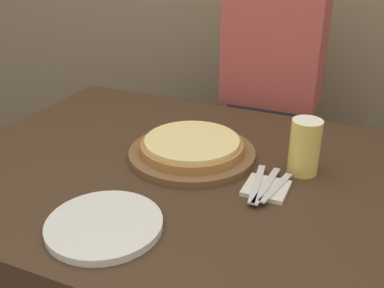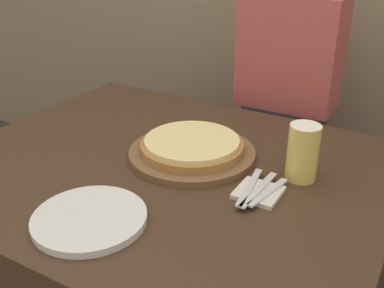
{
  "view_description": "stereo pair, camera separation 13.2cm",
  "coord_description": "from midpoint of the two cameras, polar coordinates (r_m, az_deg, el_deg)",
  "views": [
    {
      "loc": [
        0.52,
        -1.01,
        1.33
      ],
      "look_at": [
        0.05,
        0.08,
        0.75
      ],
      "focal_mm": 42.0,
      "sensor_mm": 36.0,
      "label": 1
    },
    {
      "loc": [
        0.64,
        -0.95,
        1.33
      ],
      "look_at": [
        0.05,
        0.08,
        0.75
      ],
      "focal_mm": 42.0,
      "sensor_mm": 36.0,
      "label": 2
    }
  ],
  "objects": [
    {
      "name": "fork",
      "position": [
        1.17,
        10.55,
        -5.48
      ],
      "size": [
        0.04,
        0.2,
        0.0
      ],
      "color": "silver",
      "rests_on": "napkin_stack"
    },
    {
      "name": "dining_table",
      "position": [
        1.5,
        -0.55,
        -14.63
      ],
      "size": [
        1.24,
        1.02,
        0.71
      ],
      "color": "#3D2819",
      "rests_on": "ground_plane"
    },
    {
      "name": "dinner_plate",
      "position": [
        1.06,
        -9.39,
        -9.44
      ],
      "size": [
        0.27,
        0.27,
        0.02
      ],
      "color": "silver",
      "rests_on": "dining_table"
    },
    {
      "name": "beer_glass",
      "position": [
        1.23,
        16.93,
        -0.82
      ],
      "size": [
        0.08,
        0.08,
        0.15
      ],
      "color": "#E5C65B",
      "rests_on": "dining_table"
    },
    {
      "name": "dinner_knife",
      "position": [
        1.16,
        11.7,
        -5.78
      ],
      "size": [
        0.03,
        0.2,
        0.0
      ],
      "color": "silver",
      "rests_on": "napkin_stack"
    },
    {
      "name": "pizza_on_board",
      "position": [
        1.32,
        2.85,
        -0.68
      ],
      "size": [
        0.38,
        0.38,
        0.06
      ],
      "color": "brown",
      "rests_on": "dining_table"
    },
    {
      "name": "napkin_stack",
      "position": [
        1.17,
        11.67,
        -6.14
      ],
      "size": [
        0.11,
        0.11,
        0.01
      ],
      "color": "beige",
      "rests_on": "dining_table"
    },
    {
      "name": "spoon",
      "position": [
        1.16,
        12.87,
        -6.08
      ],
      "size": [
        0.05,
        0.17,
        0.0
      ],
      "color": "silver",
      "rests_on": "napkin_stack"
    },
    {
      "name": "diner_person",
      "position": [
        1.86,
        13.61,
        2.98
      ],
      "size": [
        0.37,
        0.2,
        1.29
      ],
      "color": "#33333D",
      "rests_on": "ground_plane"
    }
  ]
}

